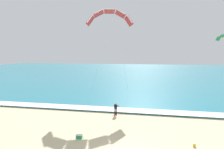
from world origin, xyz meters
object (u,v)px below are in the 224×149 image
kitesurfer (116,108)px  cooler_box (79,136)px  beach_ball (194,145)px  kite_primary (110,16)px  surfboard (116,115)px

kitesurfer → cooler_box: (-2.04, -8.17, -0.74)m
beach_ball → kite_primary: bearing=123.0°
surfboard → kite_primary: kite_primary is taller
surfboard → beach_ball: 11.51m
kite_primary → cooler_box: kite_primary is taller
kite_primary → beach_ball: size_ratio=52.11×
cooler_box → beach_ball: cooler_box is taller
surfboard → kitesurfer: 0.91m
surfboard → kitesurfer: (0.01, 0.02, 0.91)m
kite_primary → beach_ball: 25.32m
kitesurfer → kite_primary: bearing=106.7°
surfboard → kite_primary: bearing=106.6°
surfboard → beach_ball: size_ratio=5.26×
beach_ball → surfboard: bearing=137.3°
kitesurfer → beach_ball: (8.46, -7.82, -0.80)m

